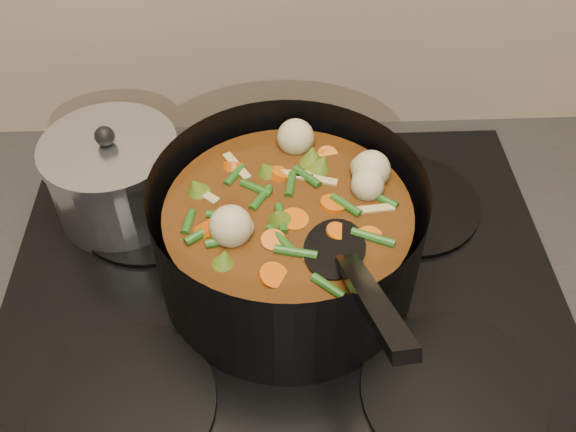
{
  "coord_description": "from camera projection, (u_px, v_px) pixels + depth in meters",
  "views": [
    {
      "loc": [
        -0.01,
        1.5,
        1.51
      ],
      "look_at": [
        0.01,
        1.95,
        1.03
      ],
      "focal_mm": 40.0,
      "sensor_mm": 36.0,
      "label": 1
    }
  ],
  "objects": [
    {
      "name": "stovetop",
      "position": [
        284.0,
        297.0,
        0.72
      ],
      "size": [
        0.62,
        0.54,
        0.03
      ],
      "color": "black",
      "rests_on": "counter"
    },
    {
      "name": "saucepan",
      "position": [
        116.0,
        178.0,
        0.76
      ],
      "size": [
        0.16,
        0.16,
        0.13
      ],
      "rotation": [
        0.0,
        0.0,
        0.41
      ],
      "color": "silver",
      "rests_on": "stovetop"
    },
    {
      "name": "stockpot",
      "position": [
        288.0,
        237.0,
        0.68
      ],
      "size": [
        0.3,
        0.39,
        0.21
      ],
      "rotation": [
        0.0,
        0.0,
        -0.08
      ],
      "color": "black",
      "rests_on": "stovetop"
    }
  ]
}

